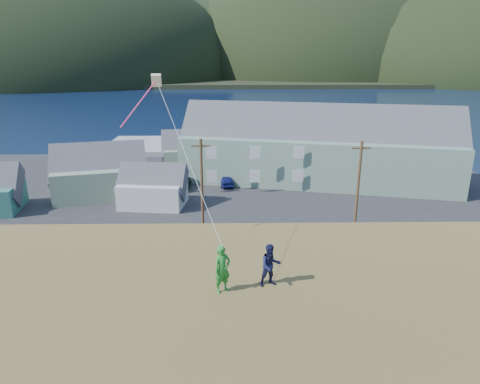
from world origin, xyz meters
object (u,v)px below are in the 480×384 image
Objects in this scene: kite_flyer_navy at (271,265)px; shed_palegreen_near at (100,173)px; wharf at (184,146)px; kite_flyer_green at (222,269)px; lodge at (317,147)px; shed_palegreen_far at (198,151)px; shed_white at (153,187)px.

shed_palegreen_near is at bearing 102.64° from kite_flyer_navy.
wharf is at bearing 62.90° from shed_palegreen_near.
wharf is 60.26m from kite_flyer_green.
shed_palegreen_near is at bearing -103.72° from wharf.
lodge reaches higher than shed_palegreen_far.
lodge is 19.29× the size of kite_flyer_green.
kite_flyer_navy is at bearing -90.45° from lodge.
shed_palegreen_near reaches higher than wharf.
wharf is 14.29× the size of kite_flyer_green.
lodge is at bearing 39.85° from kite_flyer_green.
shed_white is (0.06, -29.76, 1.73)m from wharf.
shed_white is at bearing 71.18° from kite_flyer_green.
shed_white is at bearing -40.56° from shed_palegreen_near.
shed_palegreen_near reaches higher than shed_palegreen_far.
shed_palegreen_near is at bearing -137.21° from shed_palegreen_far.
lodge is 39.22m from kite_flyer_navy.
kite_flyer_navy is at bearing -89.73° from shed_palegreen_far.
kite_flyer_navy is (6.30, -44.71, 5.44)m from shed_palegreen_far.
lodge is at bearing -47.44° from wharf.
shed_palegreen_far is at bearing 83.19° from shed_white.
lodge reaches higher than wharf.
wharf is 0.74× the size of lodge.
kite_flyer_green is (8.20, -59.20, 7.66)m from wharf.
shed_white is (-19.06, -8.94, -2.40)m from lodge.
wharf is 2.27× the size of shed_palegreen_near.
shed_white is at bearing 94.61° from kite_flyer_navy.
lodge is 40.06m from kite_flyer_green.
kite_flyer_green is 1.85m from kite_flyer_navy.
shed_white is 31.12m from kite_flyer_green.
lodge is (19.12, -20.82, 4.13)m from wharf.
wharf is 2.42× the size of shed_palegreen_far.
shed_white is 4.49× the size of kite_flyer_navy.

